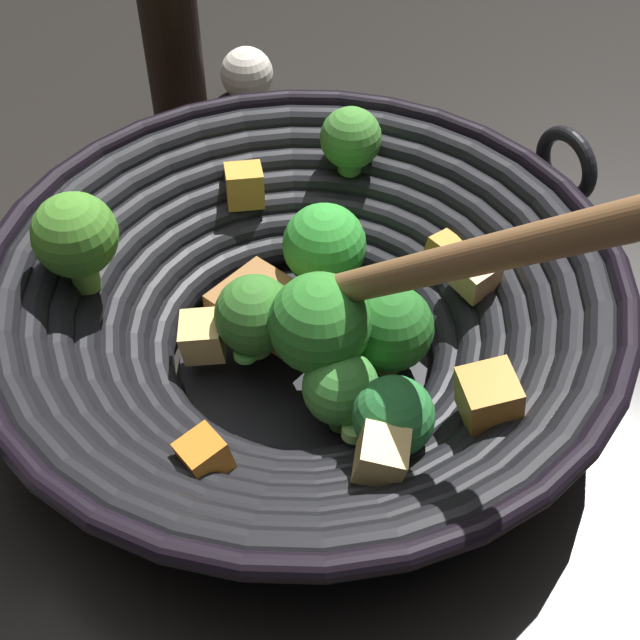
# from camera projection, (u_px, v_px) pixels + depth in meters

# --- Properties ---
(ground_plane) EXTENTS (4.00, 4.00, 0.00)m
(ground_plane) POSITION_uv_depth(u_px,v_px,m) (304.00, 365.00, 0.59)
(ground_plane) COLOR black
(wok) EXTENTS (0.39, 0.43, 0.24)m
(wok) POSITION_uv_depth(u_px,v_px,m) (304.00, 306.00, 0.55)
(wok) COLOR black
(wok) RESTS_ON ground
(soy_sauce_bottle) EXTENTS (0.05, 0.05, 0.19)m
(soy_sauce_bottle) POSITION_uv_depth(u_px,v_px,m) (173.00, 47.00, 0.71)
(soy_sauce_bottle) COLOR black
(soy_sauce_bottle) RESTS_ON ground
(garlic_bulb) EXTENTS (0.05, 0.05, 0.05)m
(garlic_bulb) POSITION_uv_depth(u_px,v_px,m) (247.00, 74.00, 0.79)
(garlic_bulb) COLOR silver
(garlic_bulb) RESTS_ON ground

